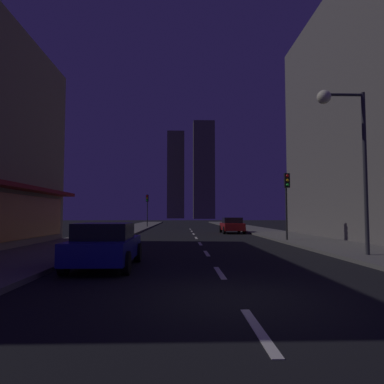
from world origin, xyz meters
The scene contains 12 objects.
ground_plane centered at (0.00, 32.00, -0.05)m, with size 78.00×136.00×0.10m, color black.
sidewalk_right centered at (7.00, 32.00, 0.07)m, with size 4.00×76.00×0.15m, color #605E59.
sidewalk_left centered at (-7.00, 32.00, 0.07)m, with size 4.00×76.00×0.15m, color #605E59.
lane_marking_center centered at (0.00, 16.20, 0.01)m, with size 0.16×38.60×0.01m.
skyscraper_distant_tall centered at (-3.28, 152.84, 19.54)m, with size 7.63×8.81×39.08m, color #5B5744.
skyscraper_distant_mid centered at (8.35, 135.39, 19.81)m, with size 8.58×5.62×39.61m, color #5F5B47.
car_parked_near centered at (-3.60, 4.27, 0.74)m, with size 1.98×4.24×1.45m.
car_parked_far centered at (3.60, 25.31, 0.74)m, with size 1.98×4.24×1.45m.
fire_hydrant_far_left centered at (-5.90, 23.93, 0.45)m, with size 0.42×0.30×0.65m.
traffic_light_near_right centered at (5.50, 14.55, 3.19)m, with size 0.32×0.48×4.20m.
traffic_light_far_left centered at (-5.50, 39.15, 3.19)m, with size 0.32×0.48×4.20m.
street_lamp_right centered at (5.38, 6.42, 5.07)m, with size 1.96×0.56×6.58m.
Camera 1 is at (-1.17, -7.39, 1.73)m, focal length 33.18 mm.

